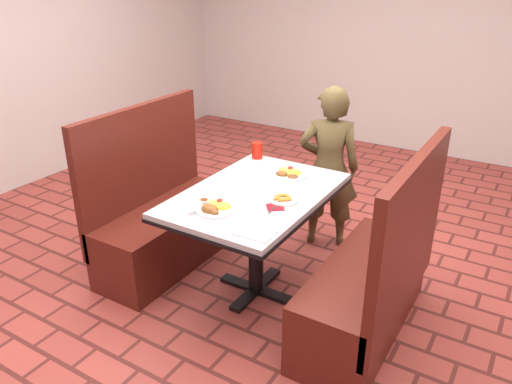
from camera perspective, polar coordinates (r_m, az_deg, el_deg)
dining_table at (r=3.18m, az=0.00°, el=-1.58°), size 0.81×1.21×0.75m
booth_bench_left at (r=3.76m, az=-10.45°, el=-3.26°), size 0.47×1.20×1.17m
booth_bench_right at (r=3.06m, az=13.07°, el=-10.41°), size 0.47×1.20×1.17m
diner_person at (r=3.86m, az=8.29°, el=2.70°), size 0.55×0.46×1.28m
near_dinner_plate at (r=2.91m, az=-4.71°, el=-1.59°), size 0.25×0.25×0.08m
far_dinner_plate at (r=3.39m, az=3.77°, el=2.26°), size 0.25×0.25×0.06m
plantain_plate at (r=3.03m, az=3.16°, el=-0.81°), size 0.18×0.18×0.03m
maroon_napkin at (r=2.94m, az=2.21°, el=-1.74°), size 0.14×0.14×0.00m
spoon_utensil at (r=2.90m, az=1.87°, el=-2.06°), size 0.02×0.12×0.00m
red_tumbler at (r=3.70m, az=0.12°, el=4.78°), size 0.08×0.08×0.12m
paper_napkin at (r=2.66m, az=-0.06°, el=-4.62°), size 0.20×0.16×0.01m
knife_utensil at (r=2.92m, az=-4.97°, el=-1.86°), size 0.05×0.17×0.00m
fork_utensil at (r=2.90m, az=-6.39°, el=-2.13°), size 0.07×0.16×0.00m
lettuce_shreds at (r=3.17m, az=1.18°, el=0.24°), size 0.28×0.32×0.00m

